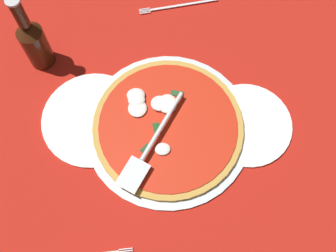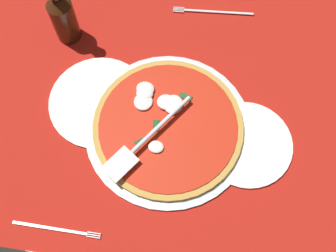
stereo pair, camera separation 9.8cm
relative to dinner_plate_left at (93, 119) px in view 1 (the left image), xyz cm
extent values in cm
cube|color=#AC1B13|center=(15.23, -1.60, -1.00)|extent=(112.40, 112.40, 0.80)
cube|color=silver|center=(-20.90, -13.64, -0.55)|extent=(8.03, 8.03, 0.10)
cube|color=silver|center=(-20.90, 2.42, -0.55)|extent=(8.03, 8.03, 0.10)
cube|color=silver|center=(-20.90, 18.48, -0.55)|extent=(8.03, 8.03, 0.10)
cube|color=silver|center=(-20.90, 34.53, -0.55)|extent=(8.03, 8.03, 0.10)
cube|color=silver|center=(-12.87, -21.67, -0.55)|extent=(8.03, 8.03, 0.10)
cube|color=silver|center=(-12.87, -5.61, -0.55)|extent=(8.03, 8.03, 0.10)
cube|color=silver|center=(-12.87, 10.45, -0.55)|extent=(8.03, 8.03, 0.10)
cube|color=silver|center=(-12.87, 26.50, -0.55)|extent=(8.03, 8.03, 0.10)
cube|color=silver|center=(-4.84, -29.69, -0.55)|extent=(8.03, 8.03, 0.10)
cube|color=silver|center=(-4.84, -13.64, -0.55)|extent=(8.03, 8.03, 0.10)
cube|color=silver|center=(-4.84, 2.42, -0.55)|extent=(8.03, 8.03, 0.10)
cube|color=silver|center=(-4.84, 18.48, -0.55)|extent=(8.03, 8.03, 0.10)
cube|color=silver|center=(-4.84, 34.53, -0.55)|extent=(8.03, 8.03, 0.10)
cube|color=silver|center=(3.19, -21.67, -0.55)|extent=(8.03, 8.03, 0.10)
cube|color=silver|center=(3.19, -5.61, -0.55)|extent=(8.03, 8.03, 0.10)
cube|color=silver|center=(3.19, 10.45, -0.55)|extent=(8.03, 8.03, 0.10)
cube|color=silver|center=(3.19, 26.50, -0.55)|extent=(8.03, 8.03, 0.10)
cube|color=silver|center=(11.21, -29.69, -0.55)|extent=(8.03, 8.03, 0.10)
cube|color=silver|center=(11.21, -13.64, -0.55)|extent=(8.03, 8.03, 0.10)
cube|color=silver|center=(11.21, 2.42, -0.55)|extent=(8.03, 8.03, 0.10)
cube|color=silver|center=(11.21, 18.48, -0.55)|extent=(8.03, 8.03, 0.10)
cube|color=silver|center=(11.21, 34.53, -0.55)|extent=(8.03, 8.03, 0.10)
cube|color=silver|center=(19.24, -21.67, -0.55)|extent=(8.03, 8.03, 0.10)
cube|color=silver|center=(19.24, -5.61, -0.55)|extent=(8.03, 8.03, 0.10)
cube|color=silver|center=(19.24, 10.45, -0.55)|extent=(8.03, 8.03, 0.10)
cube|color=silver|center=(19.24, 26.50, -0.55)|extent=(8.03, 8.03, 0.10)
cube|color=silver|center=(27.27, -29.69, -0.55)|extent=(8.03, 8.03, 0.10)
cube|color=silver|center=(27.27, -13.64, -0.55)|extent=(8.03, 8.03, 0.10)
cube|color=silver|center=(27.27, 2.42, -0.55)|extent=(8.03, 8.03, 0.10)
cube|color=silver|center=(27.27, 18.48, -0.55)|extent=(8.03, 8.03, 0.10)
cube|color=silver|center=(27.27, 34.53, -0.55)|extent=(8.03, 8.03, 0.10)
cube|color=silver|center=(35.30, -21.67, -0.55)|extent=(8.03, 8.03, 0.10)
cube|color=silver|center=(35.30, -5.61, -0.55)|extent=(8.03, 8.03, 0.10)
cube|color=silver|center=(35.30, 10.45, -0.55)|extent=(8.03, 8.03, 0.10)
cube|color=silver|center=(35.30, 26.50, -0.55)|extent=(8.03, 8.03, 0.10)
cube|color=silver|center=(43.33, -29.69, -0.55)|extent=(8.03, 8.03, 0.10)
cube|color=silver|center=(43.33, -13.64, -0.55)|extent=(8.03, 8.03, 0.10)
cube|color=silver|center=(43.33, 2.42, -0.55)|extent=(8.03, 8.03, 0.10)
cube|color=silver|center=(43.33, 18.48, -0.55)|extent=(8.03, 8.03, 0.10)
cube|color=silver|center=(51.36, -21.67, -0.55)|extent=(8.03, 8.03, 0.10)
cube|color=silver|center=(51.36, -5.61, -0.55)|extent=(8.03, 8.03, 0.10)
cube|color=silver|center=(51.36, 10.45, -0.55)|extent=(8.03, 8.03, 0.10)
cube|color=silver|center=(51.36, 26.50, -0.55)|extent=(8.03, 8.03, 0.10)
cube|color=silver|center=(59.38, 2.42, -0.55)|extent=(8.03, 8.03, 0.10)
cube|color=silver|center=(59.38, 18.48, -0.55)|extent=(8.03, 8.03, 0.10)
cylinder|color=silver|center=(17.94, -3.38, -0.02)|extent=(39.55, 39.55, 0.97)
cylinder|color=white|center=(0.00, 0.00, 0.00)|extent=(24.57, 24.57, 1.00)
cylinder|color=white|center=(36.88, -3.48, 0.00)|extent=(21.51, 21.51, 1.00)
cylinder|color=#C2913F|center=(17.94, -3.38, 1.02)|extent=(35.70, 35.70, 1.11)
cylinder|color=red|center=(17.94, -3.38, 1.72)|extent=(32.84, 32.84, 0.30)
ellipsoid|color=white|center=(10.92, 1.20, 2.36)|extent=(4.51, 4.66, 0.98)
ellipsoid|color=silver|center=(16.38, -9.33, 2.30)|extent=(3.60, 3.03, 0.86)
ellipsoid|color=white|center=(16.27, 2.09, 2.57)|extent=(4.28, 4.09, 1.40)
ellipsoid|color=silver|center=(10.78, 3.34, 2.52)|extent=(4.12, 3.55, 1.30)
ellipsoid|color=white|center=(10.65, 4.59, 2.55)|extent=(4.41, 3.81, 1.34)
ellipsoid|color=white|center=(18.11, 1.90, 2.54)|extent=(4.69, 5.10, 1.33)
cube|color=#193E1C|center=(12.37, -8.85, 2.02)|extent=(2.48, 2.44, 0.30)
cube|color=#144419|center=(15.69, -4.07, 2.02)|extent=(1.93, 3.03, 0.30)
cube|color=#244823|center=(20.57, 4.75, 2.02)|extent=(3.37, 2.13, 0.30)
cube|color=silver|center=(9.58, -15.31, 3.42)|extent=(8.18, 8.94, 0.30)
cylinder|color=silver|center=(16.55, -4.14, 3.77)|extent=(10.87, 16.59, 1.00)
cube|color=silver|center=(7.42, -31.09, 0.23)|extent=(3.01, 0.38, 0.25)
cube|color=silver|center=(7.40, -30.65, 0.23)|extent=(3.01, 0.38, 0.25)
cube|color=silver|center=(24.33, 32.39, 0.23)|extent=(18.60, 3.13, 0.25)
cube|color=silver|center=(13.50, 31.57, 0.23)|extent=(3.00, 0.62, 0.25)
cube|color=silver|center=(13.56, 31.14, 0.23)|extent=(3.00, 0.62, 0.25)
cube|color=silver|center=(13.62, 30.70, 0.23)|extent=(3.00, 0.62, 0.25)
cube|color=silver|center=(13.68, 30.26, 0.23)|extent=(3.00, 0.62, 0.25)
cylinder|color=#3F1D0E|center=(-12.91, 17.35, 5.72)|extent=(6.22, 6.22, 12.45)
cone|color=#3F1D0E|center=(-12.91, 17.35, 13.50)|extent=(6.22, 6.22, 3.11)
cylinder|color=#3F1D0E|center=(-12.91, 17.35, 18.84)|extent=(2.80, 2.80, 7.55)
cylinder|color=#B7B7BC|center=(-12.91, 17.35, 22.91)|extent=(3.22, 3.22, 0.60)
camera|label=1|loc=(15.87, -40.58, 92.33)|focal=44.64mm
camera|label=2|loc=(25.65, -39.84, 92.33)|focal=44.64mm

